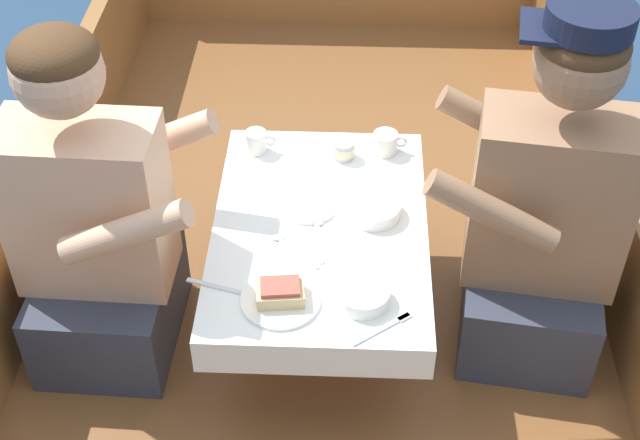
% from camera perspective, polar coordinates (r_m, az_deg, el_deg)
% --- Properties ---
extents(ground_plane, '(60.00, 60.00, 0.00)m').
position_cam_1_polar(ground_plane, '(2.92, 0.08, -8.45)').
color(ground_plane, navy).
extents(boat_deck, '(1.81, 3.48, 0.26)m').
position_cam_1_polar(boat_deck, '(2.83, 0.09, -6.78)').
color(boat_deck, brown).
rests_on(boat_deck, ground_plane).
extents(gunwale_port, '(0.06, 3.48, 0.39)m').
position_cam_1_polar(gunwale_port, '(2.76, -18.36, -1.40)').
color(gunwale_port, '#936033').
rests_on(gunwale_port, boat_deck).
extents(gunwale_starboard, '(0.06, 3.48, 0.39)m').
position_cam_1_polar(gunwale_starboard, '(2.71, 18.89, -2.42)').
color(gunwale_starboard, '#936033').
rests_on(gunwale_starboard, boat_deck).
extents(cockpit_table, '(0.58, 0.85, 0.39)m').
position_cam_1_polar(cockpit_table, '(2.41, -0.00, -1.09)').
color(cockpit_table, '#B2B2B7').
rests_on(cockpit_table, boat_deck).
extents(person_port, '(0.53, 0.45, 1.00)m').
position_cam_1_polar(person_port, '(2.41, -14.18, -0.65)').
color(person_port, '#333847').
rests_on(person_port, boat_deck).
extents(person_starboard, '(0.56, 0.50, 1.05)m').
position_cam_1_polar(person_starboard, '(2.41, 14.12, 0.08)').
color(person_starboard, '#333847').
rests_on(person_starboard, boat_deck).
extents(plate_sandwich, '(0.20, 0.20, 0.01)m').
position_cam_1_polar(plate_sandwich, '(2.18, -2.54, -5.14)').
color(plate_sandwich, white).
rests_on(plate_sandwich, cockpit_table).
extents(plate_bread, '(0.16, 0.16, 0.01)m').
position_cam_1_polar(plate_bread, '(2.44, -0.75, 1.00)').
color(plate_bread, white).
rests_on(plate_bread, cockpit_table).
extents(sandwich, '(0.12, 0.09, 0.05)m').
position_cam_1_polar(sandwich, '(2.16, -2.56, -4.64)').
color(sandwich, '#E0BC7F').
rests_on(sandwich, plate_sandwich).
extents(bowl_port_near, '(0.13, 0.13, 0.04)m').
position_cam_1_polar(bowl_port_near, '(2.17, 2.76, -4.81)').
color(bowl_port_near, white).
rests_on(bowl_port_near, cockpit_table).
extents(bowl_starboard_near, '(0.15, 0.15, 0.04)m').
position_cam_1_polar(bowl_starboard_near, '(2.41, 3.46, 0.76)').
color(bowl_starboard_near, white).
rests_on(bowl_starboard_near, cockpit_table).
extents(coffee_cup_port, '(0.09, 0.06, 0.07)m').
position_cam_1_polar(coffee_cup_port, '(2.62, -4.08, 5.06)').
color(coffee_cup_port, white).
rests_on(coffee_cup_port, cockpit_table).
extents(coffee_cup_starboard, '(0.10, 0.07, 0.06)m').
position_cam_1_polar(coffee_cup_starboard, '(2.62, 4.23, 4.98)').
color(coffee_cup_starboard, white).
rests_on(coffee_cup_starboard, cockpit_table).
extents(tin_can, '(0.07, 0.07, 0.05)m').
position_cam_1_polar(tin_can, '(2.60, 1.50, 4.53)').
color(tin_can, silver).
rests_on(tin_can, cockpit_table).
extents(utensil_spoon_center, '(0.04, 0.17, 0.01)m').
position_cam_1_polar(utensil_spoon_center, '(2.35, -0.12, -0.88)').
color(utensil_spoon_center, silver).
rests_on(utensil_spoon_center, cockpit_table).
extents(utensil_knife_starboard, '(0.17, 0.06, 0.00)m').
position_cam_1_polar(utensil_knife_starboard, '(2.23, -6.53, -4.30)').
color(utensil_knife_starboard, silver).
rests_on(utensil_knife_starboard, cockpit_table).
extents(utensil_fork_starboard, '(0.15, 0.12, 0.00)m').
position_cam_1_polar(utensil_fork_starboard, '(2.13, 4.31, -6.78)').
color(utensil_fork_starboard, silver).
rests_on(utensil_fork_starboard, cockpit_table).
extents(utensil_spoon_starboard, '(0.13, 0.13, 0.01)m').
position_cam_1_polar(utensil_spoon_starboard, '(2.32, -2.04, -1.67)').
color(utensil_spoon_starboard, silver).
rests_on(utensil_spoon_starboard, cockpit_table).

